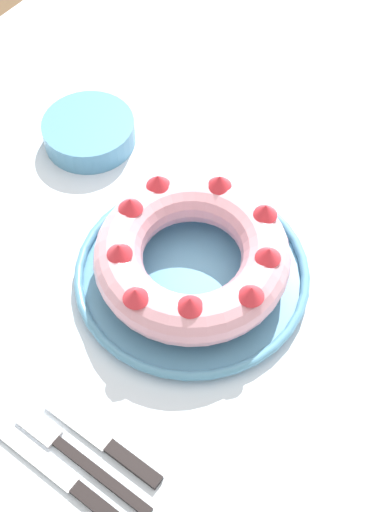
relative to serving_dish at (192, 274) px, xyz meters
The scene contains 8 objects.
ground_plane 0.77m from the serving_dish, 44.43° to the right, with size 8.00×8.00×0.00m, color brown.
dining_table 0.10m from the serving_dish, 44.43° to the right, with size 1.33×1.24×0.76m.
serving_dish is the anchor object (origin of this frame).
bundt_cake 0.04m from the serving_dish, 92.79° to the right, with size 0.25×0.25×0.08m.
fork 0.27m from the serving_dish, behind, with size 0.02×0.19×0.01m.
serving_knife 0.30m from the serving_dish, 168.08° to the right, with size 0.02×0.20×0.01m.
cake_knife 0.25m from the serving_dish, 165.53° to the right, with size 0.02×0.16×0.01m.
side_bowl 0.29m from the serving_dish, 68.27° to the left, with size 0.14×0.14×0.04m, color #518EB2.
Camera 1 is at (-0.43, -0.28, 1.55)m, focal length 50.00 mm.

